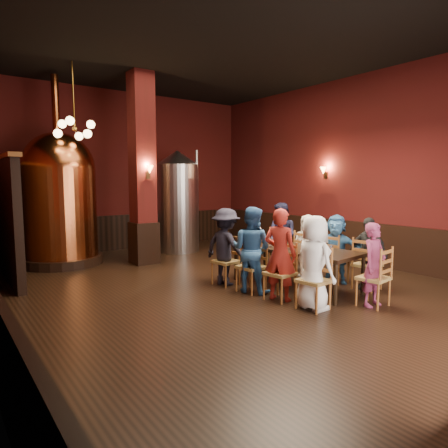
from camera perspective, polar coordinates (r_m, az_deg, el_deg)
room at (r=7.45m, az=-0.34°, el=8.16°), size 10.00×10.02×4.50m
wainscot_right at (r=10.39m, az=17.70°, el=-2.33°), size 0.08×9.90×1.00m
wainscot_back at (r=11.93m, az=-14.41°, el=-1.14°), size 7.90×0.08×1.00m
column at (r=9.73m, az=-11.59°, el=7.61°), size 0.58×0.58×4.50m
partition at (r=9.35m, az=-28.89°, el=0.56°), size 0.22×3.50×2.40m
pendant_cluster at (r=9.36m, az=-20.56°, el=12.61°), size 0.90×0.90×1.70m
sconce_wall at (r=10.72m, az=14.34°, el=7.15°), size 0.20×0.20×0.36m
sconce_column at (r=9.45m, az=-10.82°, el=7.37°), size 0.20×0.20×0.36m
dining_table at (r=7.61m, az=10.15°, el=-3.80°), size 1.27×2.50×0.75m
chair_0 at (r=6.41m, az=12.65°, el=-7.86°), size 0.51×0.51×0.92m
person_0 at (r=6.35m, az=12.72°, el=-5.44°), size 0.49×0.73×1.47m
chair_1 at (r=6.80m, az=7.98°, el=-6.94°), size 0.51×0.51×0.92m
person_1 at (r=6.73m, az=8.02°, el=-4.33°), size 0.55×0.66×1.55m
chair_2 at (r=7.22m, az=3.90°, el=-6.10°), size 0.51×0.51×0.92m
person_2 at (r=7.16m, az=3.92°, el=-3.67°), size 0.64×0.83×1.54m
chair_3 at (r=7.69m, az=0.26°, el=-5.32°), size 0.51×0.51×0.92m
person_3 at (r=7.64m, az=0.26°, el=-3.28°), size 0.73×1.04×1.48m
chair_4 at (r=7.84m, az=19.78°, el=-5.48°), size 0.51×0.51×0.92m
person_4 at (r=7.80m, az=19.84°, el=-3.98°), size 0.34×0.79×1.34m
chair_5 at (r=8.16m, az=15.60°, el=-4.87°), size 0.51×0.51×0.92m
person_5 at (r=8.12m, az=15.64°, el=-3.41°), size 0.94×1.28×1.34m
chair_6 at (r=8.52m, az=11.81°, el=-4.31°), size 0.51×0.51×0.92m
person_6 at (r=8.48m, az=11.84°, el=-3.04°), size 0.66×0.75×1.30m
chair_7 at (r=8.91m, az=8.30°, el=-3.76°), size 0.51×0.51×0.92m
person_7 at (r=8.87m, az=8.33°, el=-1.87°), size 0.55×0.81×1.51m
chair_8 at (r=6.85m, az=20.57°, el=-7.18°), size 0.51×0.51×0.92m
person_8 at (r=6.81m, az=20.64°, el=-5.46°), size 0.51×0.36×1.34m
copper_kettle at (r=10.19m, az=-22.42°, el=3.58°), size 1.86×1.86×4.40m
steel_vessel at (r=11.27m, az=-6.61°, el=3.24°), size 1.53×1.53×2.82m
rose_vase at (r=8.20m, az=4.62°, el=-0.81°), size 0.22×0.22×0.38m
wine_glass_0 at (r=7.93m, az=6.05°, el=-2.24°), size 0.07×0.07×0.17m
wine_glass_1 at (r=7.48m, az=11.20°, el=-2.86°), size 0.07×0.07×0.17m
wine_glass_2 at (r=7.83m, az=4.78°, el=-2.34°), size 0.07×0.07×0.17m
wine_glass_3 at (r=6.91m, az=15.07°, el=-3.70°), size 0.07×0.07×0.17m
wine_glass_4 at (r=8.01m, az=5.78°, el=-2.15°), size 0.07×0.07×0.17m
wine_glass_5 at (r=7.56m, az=6.67°, el=-2.68°), size 0.07×0.07×0.17m
wine_glass_6 at (r=7.89m, az=7.64°, el=-2.30°), size 0.07×0.07×0.17m
wine_glass_7 at (r=7.81m, az=6.56°, el=-2.38°), size 0.07×0.07×0.17m
wine_glass_8 at (r=7.38m, az=9.46°, el=-2.94°), size 0.07×0.07×0.17m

